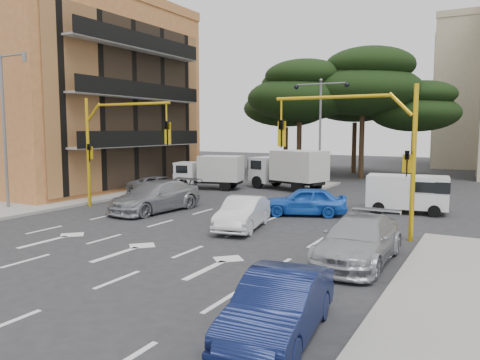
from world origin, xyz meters
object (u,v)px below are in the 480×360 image
object	(u,v)px
street_lamp_center	(320,114)
car_silver_parked	(359,240)
car_silver_wagon	(156,196)
box_truck_a	(209,172)
van_white	(407,194)
signal_mast_left	(111,137)
car_navy_parked	(279,306)
car_white_hatch	(243,213)
signal_mast_right	(367,140)
car_silver_cross_a	(161,186)
box_truck_b	(288,170)
car_blue_compact	(305,201)
street_lamp_left	(6,121)

from	to	relation	value
street_lamp_center	car_silver_parked	bearing A→B (deg)	-67.00
car_silver_wagon	box_truck_a	xyz separation A→B (m)	(-2.54, 9.22, 0.40)
van_white	car_silver_wagon	bearing A→B (deg)	-69.46
signal_mast_left	car_silver_wagon	world-z (taller)	signal_mast_left
car_navy_parked	car_white_hatch	bearing A→B (deg)	115.75
car_white_hatch	car_silver_wagon	size ratio (longest dim) A/B	0.76
van_white	box_truck_a	bearing A→B (deg)	-109.55
signal_mast_right	car_silver_cross_a	world-z (taller)	signal_mast_right
signal_mast_right	car_silver_wagon	xyz separation A→B (m)	(-11.03, 0.42, -3.08)
street_lamp_center	car_navy_parked	bearing A→B (deg)	-72.56
car_white_hatch	car_silver_wagon	bearing A→B (deg)	153.26
car_silver_parked	box_truck_b	distance (m)	18.41
van_white	car_blue_compact	bearing A→B (deg)	-60.20
street_lamp_left	car_blue_compact	bearing A→B (deg)	23.23
car_blue_compact	car_navy_parked	size ratio (longest dim) A/B	1.00
car_blue_compact	street_lamp_left	bearing A→B (deg)	-89.03
box_truck_b	car_navy_parked	bearing A→B (deg)	-141.45
street_lamp_center	car_white_hatch	distance (m)	16.03
street_lamp_center	car_silver_wagon	world-z (taller)	street_lamp_center
car_silver_parked	car_white_hatch	bearing A→B (deg)	154.99
signal_mast_left	car_navy_parked	bearing A→B (deg)	-35.26
signal_mast_left	car_navy_parked	xyz separation A→B (m)	(14.40, -10.18, -3.19)
signal_mast_left	car_white_hatch	world-z (taller)	signal_mast_left
street_lamp_center	box_truck_a	world-z (taller)	street_lamp_center
box_truck_b	signal_mast_left	bearing A→B (deg)	172.70
street_lamp_center	box_truck_a	distance (m)	9.10
car_silver_cross_a	van_white	world-z (taller)	van_white
box_truck_a	car_white_hatch	bearing A→B (deg)	-155.23
car_navy_parked	van_white	distance (m)	16.57
car_silver_cross_a	car_navy_parked	size ratio (longest dim) A/B	1.09
box_truck_a	box_truck_b	xyz separation A→B (m)	(5.11, 2.36, 0.21)
signal_mast_left	car_silver_cross_a	world-z (taller)	signal_mast_left
street_lamp_center	car_white_hatch	size ratio (longest dim) A/B	1.86
street_lamp_left	car_silver_cross_a	xyz separation A→B (m)	(3.80, 8.00, -4.09)
car_silver_cross_a	car_silver_parked	bearing A→B (deg)	-120.18
car_white_hatch	box_truck_a	distance (m)	13.87
car_silver_parked	box_truck_a	distance (m)	19.74
car_white_hatch	box_truck_b	size ratio (longest dim) A/B	0.73
box_truck_b	box_truck_a	bearing A→B (deg)	130.72
car_blue_compact	box_truck_b	bearing A→B (deg)	-174.34
street_lamp_center	van_white	size ratio (longest dim) A/B	1.97
signal_mast_left	car_blue_compact	bearing A→B (deg)	17.79
signal_mast_right	street_lamp_left	world-z (taller)	street_lamp_left
street_lamp_center	car_silver_parked	xyz separation A→B (m)	(7.60, -17.90, -4.69)
car_navy_parked	box_truck_b	bearing A→B (deg)	105.87
street_lamp_left	car_navy_parked	world-z (taller)	street_lamp_left
signal_mast_left	car_silver_parked	bearing A→B (deg)	-15.12
street_lamp_left	car_silver_wagon	distance (m)	8.77
signal_mast_right	car_navy_parked	size ratio (longest dim) A/B	1.43
car_navy_parked	van_white	bearing A→B (deg)	83.89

